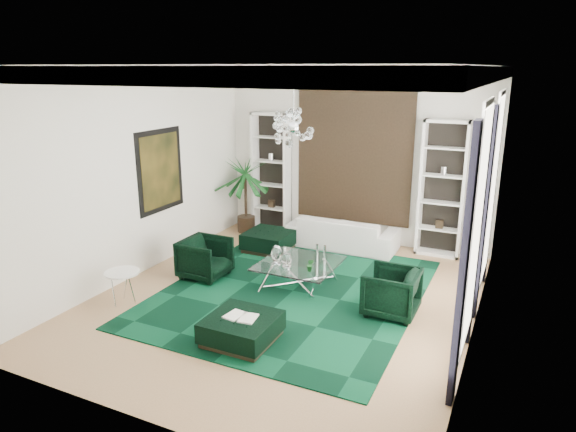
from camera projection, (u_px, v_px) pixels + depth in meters
The scene contains 30 objects.
floor at pixel (286, 299), 8.72m from camera, with size 6.00×7.00×0.02m, color tan.
ceiling at pixel (285, 65), 7.66m from camera, with size 6.00×7.00×0.02m, color white.
wall_back at pixel (354, 157), 11.23m from camera, with size 6.00×0.02×3.80m, color white.
wall_front at pixel (134, 262), 5.14m from camera, with size 6.00×0.02×3.80m, color white.
wall_left at pixel (138, 174), 9.42m from camera, with size 0.02×7.00×3.80m, color white.
wall_right at pixel (485, 211), 6.95m from camera, with size 0.02×7.00×3.80m, color white.
crown_molding at pixel (285, 73), 7.69m from camera, with size 6.00×7.00×0.18m, color white, non-canonical shape.
ceiling_medallion at pixel (294, 68), 7.93m from camera, with size 0.90×0.90×0.05m, color white.
tapestry at pixel (354, 157), 11.19m from camera, with size 2.50×0.06×2.80m, color black.
shelving_left at pixel (271, 173), 12.00m from camera, with size 0.90×0.38×2.80m, color white, non-canonical shape.
shelving_right at pixel (442, 189), 10.40m from camera, with size 0.90×0.38×2.80m, color white, non-canonical shape.
painting at pixel (161, 171), 9.94m from camera, with size 0.04×1.30×1.60m, color black.
window_near at pixel (477, 229), 6.18m from camera, with size 0.03×1.10×2.90m, color white.
curtain_near_a at pixel (463, 270), 5.58m from camera, with size 0.07×0.30×3.25m, color black.
curtain_near_b at pixel (478, 231), 6.94m from camera, with size 0.07×0.30×3.25m, color black.
window_far at pixel (493, 188), 8.26m from camera, with size 0.03×1.10×2.90m, color white.
curtain_far_a at pixel (484, 215), 7.67m from camera, with size 0.07×0.30×3.25m, color black.
curtain_far_b at pixel (493, 193), 9.02m from camera, with size 0.07×0.30×3.25m, color black.
rug at pixel (293, 291), 8.97m from camera, with size 4.20×5.00×0.02m, color black.
sofa at pixel (342, 232), 11.09m from camera, with size 2.35×0.92×0.69m, color silver.
armchair_left at pixel (205, 258), 9.50m from camera, with size 0.80×0.83×0.75m, color black.
armchair_right at pixel (391, 292), 8.07m from camera, with size 0.80×0.83×0.75m, color black.
coffee_table at pixel (299, 275), 9.13m from camera, with size 1.33×1.33×0.46m, color white, non-canonical shape.
ottoman_side at pixel (269, 241), 10.95m from camera, with size 0.94×0.94×0.42m, color black.
ottoman_front at pixel (242, 329), 7.30m from camera, with size 0.95×0.95×0.38m, color black.
book at pixel (241, 316), 7.24m from camera, with size 0.46×0.31×0.03m, color white.
side_table at pixel (124, 288), 8.48m from camera, with size 0.57×0.57×0.54m, color white.
palm at pixel (245, 185), 11.97m from camera, with size 1.43×1.43×2.28m, color #144F1C, non-canonical shape.
chandelier at pixel (293, 128), 8.18m from camera, with size 0.76×0.76×0.68m, color white, non-canonical shape.
table_plant at pixel (310, 265), 8.66m from camera, with size 0.12×0.10×0.22m, color #144F1C.
Camera 1 is at (3.45, -7.20, 3.77)m, focal length 32.00 mm.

